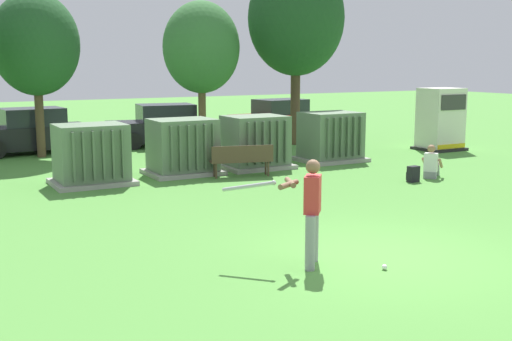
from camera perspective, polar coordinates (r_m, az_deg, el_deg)
name	(u,v)px	position (r m, az deg, el deg)	size (l,w,h in m)	color
ground_plane	(382,256)	(11.28, 11.08, -7.41)	(96.00, 96.00, 0.00)	#51933D
transformer_west	(91,155)	(17.84, -14.34, 1.32)	(2.10, 1.70, 1.62)	#9E9B93
transformer_mid_west	(183,147)	(18.98, -6.49, 2.04)	(2.10, 1.70, 1.62)	#9E9B93
transformer_mid_east	(255,143)	(19.97, -0.07, 2.47)	(2.10, 1.70, 1.62)	#9E9B93
transformer_east	(331,137)	(21.52, 6.61, 2.92)	(2.10, 1.70, 1.62)	#9E9B93
generator_enclosure	(441,119)	(25.03, 15.98, 4.35)	(1.60, 1.40, 2.30)	#262626
park_bench	(242,158)	(18.42, -1.25, 1.08)	(1.84, 0.83, 0.92)	#4C3828
batter	(309,207)	(10.37, 4.68, -3.19)	(1.39, 1.24, 1.74)	gray
sports_ball	(384,267)	(10.55, 11.27, -8.36)	(0.09, 0.09, 0.09)	white
seated_spectator	(431,165)	(18.97, 15.23, 0.50)	(0.78, 0.68, 0.96)	gray
backpack	(413,174)	(18.22, 13.69, -0.32)	(0.34, 0.29, 0.44)	black
tree_center_left	(36,45)	(23.36, -18.88, 10.48)	(2.92, 2.92, 5.58)	brown
tree_center_right	(201,48)	(24.62, -4.85, 10.75)	(2.88, 2.88, 5.50)	brown
tree_right	(296,19)	(25.72, 3.56, 13.24)	(3.74, 3.74, 7.16)	#4C3828
parked_car_leftmost	(30,132)	(24.63, -19.34, 3.20)	(4.31, 2.15, 1.62)	black
parked_car_left_of_center	(163,126)	(25.62, -8.18, 3.87)	(4.39, 2.33, 1.62)	black
parked_car_right_of_center	(278,119)	(28.72, 1.98, 4.57)	(4.34, 2.22, 1.62)	maroon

